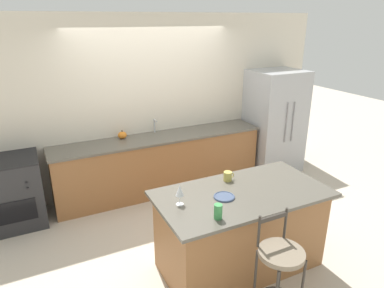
% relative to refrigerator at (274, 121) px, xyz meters
% --- Properties ---
extents(ground_plane, '(18.00, 18.00, 0.00)m').
position_rel_refrigerator_xyz_m(ground_plane, '(-2.13, -0.26, -0.90)').
color(ground_plane, beige).
extents(wall_back, '(6.00, 0.07, 2.70)m').
position_rel_refrigerator_xyz_m(wall_back, '(-2.13, 0.41, 0.45)').
color(wall_back, beige).
rests_on(wall_back, ground_plane).
extents(back_counter, '(3.28, 0.64, 0.91)m').
position_rel_refrigerator_xyz_m(back_counter, '(-2.13, 0.10, -0.44)').
color(back_counter, '#936038').
rests_on(back_counter, ground_plane).
extents(sink_faucet, '(0.02, 0.13, 0.22)m').
position_rel_refrigerator_xyz_m(sink_faucet, '(-2.13, 0.29, 0.15)').
color(sink_faucet, '#ADAFB5').
rests_on(sink_faucet, back_counter).
extents(kitchen_island, '(1.81, 0.96, 0.92)m').
position_rel_refrigerator_xyz_m(kitchen_island, '(-2.00, -1.98, -0.43)').
color(kitchen_island, '#936038').
rests_on(kitchen_island, ground_plane).
extents(refrigerator, '(0.89, 0.80, 1.79)m').
position_rel_refrigerator_xyz_m(refrigerator, '(0.00, 0.00, 0.00)').
color(refrigerator, '#ADAFB5').
rests_on(refrigerator, ground_plane).
extents(oven_range, '(0.78, 0.70, 0.93)m').
position_rel_refrigerator_xyz_m(oven_range, '(-4.25, 0.04, -0.43)').
color(oven_range, '#28282B').
rests_on(oven_range, ground_plane).
extents(bar_stool_near, '(0.40, 0.40, 1.06)m').
position_rel_refrigerator_xyz_m(bar_stool_near, '(-2.11, -2.75, -0.29)').
color(bar_stool_near, '#332D28').
rests_on(bar_stool_near, ground_plane).
extents(dinner_plate, '(0.22, 0.22, 0.02)m').
position_rel_refrigerator_xyz_m(dinner_plate, '(-2.23, -2.00, 0.03)').
color(dinner_plate, '#425170').
rests_on(dinner_plate, kitchen_island).
extents(wine_glass, '(0.08, 0.08, 0.21)m').
position_rel_refrigerator_xyz_m(wine_glass, '(-2.69, -1.92, 0.17)').
color(wine_glass, white).
rests_on(wine_glass, kitchen_island).
extents(coffee_mug, '(0.13, 0.09, 0.10)m').
position_rel_refrigerator_xyz_m(coffee_mug, '(-2.00, -1.68, 0.07)').
color(coffee_mug, '#C1B251').
rests_on(coffee_mug, kitchen_island).
extents(tumbler_cup, '(0.08, 0.08, 0.14)m').
position_rel_refrigerator_xyz_m(tumbler_cup, '(-2.48, -2.30, 0.09)').
color(tumbler_cup, '#3D934C').
rests_on(tumbler_cup, kitchen_island).
extents(pumpkin_decoration, '(0.13, 0.13, 0.13)m').
position_rel_refrigerator_xyz_m(pumpkin_decoration, '(-2.67, 0.25, 0.07)').
color(pumpkin_decoration, orange).
rests_on(pumpkin_decoration, back_counter).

